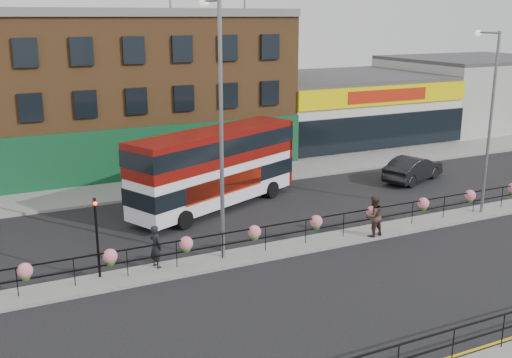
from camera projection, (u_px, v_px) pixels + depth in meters
name	position (u px, v px, depth m)	size (l,w,h in m)	color
ground	(286.00, 250.00, 26.29)	(120.00, 120.00, 0.00)	black
north_pavement	(192.00, 182.00, 36.68)	(60.00, 4.00, 0.15)	gray
median	(286.00, 248.00, 26.27)	(60.00, 1.60, 0.15)	gray
brick_building	(94.00, 89.00, 40.58)	(25.00, 12.21, 10.30)	brown
supermarket	(341.00, 107.00, 49.60)	(15.00, 12.25, 5.30)	silver
warehouse_east	(473.00, 91.00, 55.76)	(14.50, 12.00, 6.30)	#A3A39E
median_railing	(286.00, 228.00, 26.01)	(30.04, 0.56, 1.23)	black
south_railing	(398.00, 354.00, 16.42)	(20.04, 0.05, 1.12)	black
double_decker_bus	(216.00, 161.00, 31.46)	(10.51, 6.49, 4.21)	white
car	(413.00, 169.00, 37.11)	(5.00, 3.20, 1.56)	black
pedestrian_a	(156.00, 246.00, 23.94)	(0.60, 0.74, 1.76)	black
pedestrian_b	(373.00, 216.00, 27.30)	(0.99, 0.81, 1.92)	#422D25
lamp_column_west	(218.00, 109.00, 23.79)	(0.38, 1.84, 10.50)	slate
lamp_column_east	(488.00, 107.00, 29.71)	(0.33, 1.60, 9.12)	slate
traffic_light_median	(96.00, 220.00, 22.61)	(0.15, 0.28, 3.65)	black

